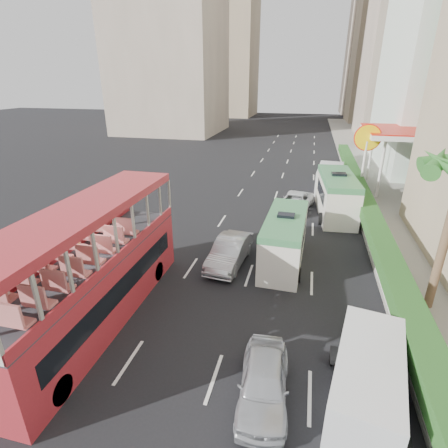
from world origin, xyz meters
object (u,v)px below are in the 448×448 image
(minibus_near, at_px, (284,239))
(panel_van_near, at_px, (367,380))
(car_silver_lane_a, at_px, (230,263))
(shell_station, at_px, (400,161))
(car_silver_lane_b, at_px, (263,397))
(palm_tree, at_px, (445,241))
(van_asset, at_px, (294,210))
(panel_van_far, at_px, (329,179))
(double_decker_bus, at_px, (92,266))
(minibus_far, at_px, (336,195))

(minibus_near, bearing_deg, panel_van_near, -67.88)
(car_silver_lane_a, relative_size, shell_station, 0.56)
(car_silver_lane_b, distance_m, palm_tree, 9.69)
(car_silver_lane_b, xyz_separation_m, van_asset, (0.05, 18.03, 0.00))
(panel_van_far, bearing_deg, van_asset, -108.78)
(double_decker_bus, height_order, palm_tree, palm_tree)
(double_decker_bus, distance_m, shell_station, 28.02)
(van_asset, bearing_deg, car_silver_lane_a, -95.59)
(panel_van_far, height_order, palm_tree, palm_tree)
(van_asset, height_order, shell_station, shell_station)
(double_decker_bus, bearing_deg, car_silver_lane_a, 54.08)
(minibus_near, bearing_deg, minibus_far, 71.26)
(van_asset, distance_m, palm_tree, 13.73)
(van_asset, bearing_deg, palm_tree, -49.29)
(car_silver_lane_a, bearing_deg, minibus_near, 24.50)
(van_asset, bearing_deg, car_silver_lane_b, -78.30)
(minibus_near, relative_size, panel_van_far, 1.14)
(car_silver_lane_a, distance_m, shell_station, 20.80)
(car_silver_lane_a, relative_size, minibus_far, 0.65)
(minibus_far, bearing_deg, car_silver_lane_a, -127.50)
(minibus_near, bearing_deg, panel_van_far, 80.77)
(panel_van_far, xyz_separation_m, palm_tree, (3.68, -17.79, 2.32))
(car_silver_lane_b, distance_m, minibus_far, 17.99)
(van_asset, height_order, panel_van_near, panel_van_near)
(car_silver_lane_a, height_order, minibus_near, minibus_near)
(palm_tree, bearing_deg, car_silver_lane_b, -135.42)
(minibus_near, bearing_deg, palm_tree, -22.38)
(panel_van_near, bearing_deg, shell_station, 88.18)
(van_asset, height_order, minibus_far, minibus_far)
(car_silver_lane_a, relative_size, panel_van_far, 0.84)
(minibus_near, distance_m, panel_van_near, 9.40)
(panel_van_near, bearing_deg, double_decker_bus, -179.11)
(double_decker_bus, distance_m, car_silver_lane_a, 7.83)
(minibus_near, xyz_separation_m, panel_van_far, (2.93, 14.80, -0.28))
(car_silver_lane_a, distance_m, minibus_far, 11.17)
(car_silver_lane_b, height_order, minibus_far, minibus_far)
(panel_van_far, bearing_deg, palm_tree, -73.00)
(double_decker_bus, relative_size, palm_tree, 1.72)
(panel_van_near, xyz_separation_m, palm_tree, (3.37, 5.83, 2.44))
(double_decker_bus, height_order, panel_van_near, double_decker_bus)
(van_asset, distance_m, minibus_far, 3.34)
(car_silver_lane_a, relative_size, van_asset, 0.98)
(car_silver_lane_a, height_order, car_silver_lane_b, car_silver_lane_a)
(car_silver_lane_a, height_order, palm_tree, palm_tree)
(panel_van_near, height_order, panel_van_far, panel_van_far)
(van_asset, relative_size, palm_tree, 0.72)
(double_decker_bus, bearing_deg, palm_tree, 16.16)
(double_decker_bus, xyz_separation_m, car_silver_lane_a, (4.35, 6.00, -2.53))
(palm_tree, xyz_separation_m, shell_station, (2.20, 19.00, -0.63))
(minibus_far, bearing_deg, palm_tree, -77.67)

